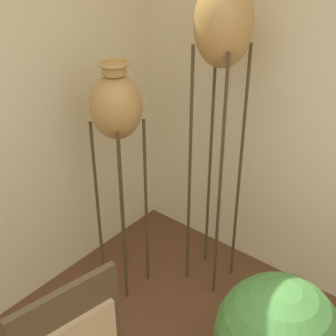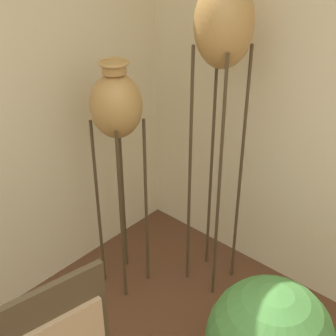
% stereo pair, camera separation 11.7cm
% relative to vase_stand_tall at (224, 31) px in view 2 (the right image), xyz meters
% --- Properties ---
extents(vase_stand_tall, '(0.33, 0.33, 2.11)m').
position_rel_vase_stand_tall_xyz_m(vase_stand_tall, '(0.00, 0.00, 0.00)').
color(vase_stand_tall, '#473823').
rests_on(vase_stand_tall, ground_plane).
extents(vase_stand_medium, '(0.31, 0.31, 1.60)m').
position_rel_vase_stand_tall_xyz_m(vase_stand_medium, '(-0.42, 0.43, -0.45)').
color(vase_stand_medium, '#473823').
rests_on(vase_stand_medium, ground_plane).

